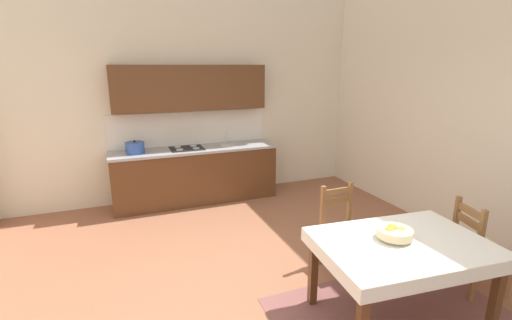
# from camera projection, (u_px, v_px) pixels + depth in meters

# --- Properties ---
(ground_plane) EXTENTS (6.38, 6.86, 0.10)m
(ground_plane) POSITION_uv_depth(u_px,v_px,m) (263.00, 301.00, 3.55)
(ground_plane) COLOR #935B42
(wall_back) EXTENTS (6.38, 0.12, 4.17)m
(wall_back) POSITION_uv_depth(u_px,v_px,m) (188.00, 72.00, 5.88)
(wall_back) COLOR silver
(wall_back) RESTS_ON ground_plane
(wall_right) EXTENTS (0.12, 6.86, 4.17)m
(wall_right) POSITION_uv_depth(u_px,v_px,m) (506.00, 75.00, 4.07)
(wall_right) COLOR silver
(wall_right) RESTS_ON ground_plane
(kitchen_cabinetry) EXTENTS (2.64, 0.63, 2.20)m
(kitchen_cabinetry) POSITION_uv_depth(u_px,v_px,m) (194.00, 150.00, 5.89)
(kitchen_cabinetry) COLOR #56331C
(kitchen_cabinetry) RESTS_ON ground_plane
(dining_table) EXTENTS (1.52, 1.13, 0.75)m
(dining_table) POSITION_uv_depth(u_px,v_px,m) (402.00, 254.00, 3.09)
(dining_table) COLOR #56331C
(dining_table) RESTS_ON ground_plane
(dining_chair_kitchen_side) EXTENTS (0.43, 0.43, 0.93)m
(dining_chair_kitchen_side) POSITION_uv_depth(u_px,v_px,m) (343.00, 230.00, 3.98)
(dining_chair_kitchen_side) COLOR #D1BC89
(dining_chair_kitchen_side) RESTS_ON ground_plane
(dining_chair_window_side) EXTENTS (0.52, 0.52, 0.93)m
(dining_chair_window_side) POSITION_uv_depth(u_px,v_px,m) (477.00, 249.00, 3.58)
(dining_chair_window_side) COLOR #D1BC89
(dining_chair_window_side) RESTS_ON ground_plane
(fruit_bowl) EXTENTS (0.30, 0.30, 0.12)m
(fruit_bowl) POSITION_uv_depth(u_px,v_px,m) (394.00, 233.00, 3.09)
(fruit_bowl) COLOR beige
(fruit_bowl) RESTS_ON dining_table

